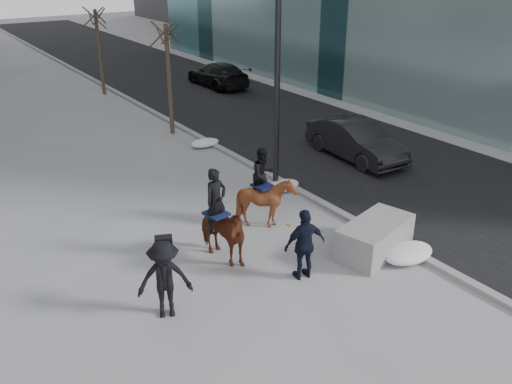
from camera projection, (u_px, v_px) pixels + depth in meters
ground at (283, 264)px, 13.35m from camera, size 120.00×120.00×0.00m
road at (275, 121)px, 24.49m from camera, size 8.00×90.00×0.01m
curb at (197, 136)px, 22.42m from camera, size 0.25×90.00×0.12m
planter at (375, 238)px, 13.68m from camera, size 2.36×1.60×0.86m
car_near at (356, 140)px, 19.88m from camera, size 1.75×4.37×1.41m
car_far at (218, 74)px, 30.60m from camera, size 1.89×4.63×1.34m
tree_near at (169, 75)px, 21.90m from camera, size 1.20×1.20×4.95m
tree_far at (99, 48)px, 28.16m from camera, size 1.20×1.20×4.85m
mounted_left at (219, 228)px, 13.17m from camera, size 1.14×1.96×2.39m
mounted_right at (265, 196)px, 14.88m from camera, size 1.28×1.42×2.24m
feeder at (305, 244)px, 12.46m from camera, size 1.09×0.94×1.75m
camera_crew at (165, 279)px, 11.12m from camera, size 1.30×1.04×1.75m
lamppost at (278, 29)px, 15.59m from camera, size 0.25×0.80×9.09m
snow_piles at (305, 197)px, 16.57m from camera, size 1.44×11.17×0.37m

